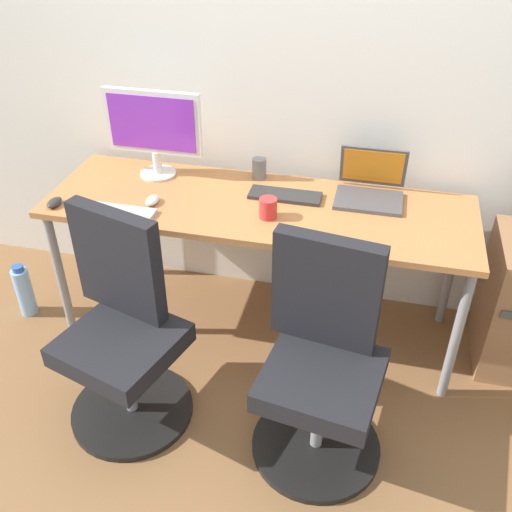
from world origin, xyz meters
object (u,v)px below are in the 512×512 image
at_px(office_chair_left, 123,332).
at_px(water_bottle_on_floor, 24,291).
at_px(office_chair_right, 322,366).
at_px(coffee_mug, 268,208).
at_px(desktop_monitor, 153,128).
at_px(open_laptop, 370,186).

distance_m(office_chair_left, water_bottle_on_floor, 0.97).
xyz_separation_m(office_chair_right, coffee_mug, (-0.34, 0.54, 0.37)).
distance_m(office_chair_right, desktop_monitor, 1.39).
bearing_deg(coffee_mug, office_chair_right, -57.79).
height_order(office_chair_left, office_chair_right, same).
bearing_deg(open_laptop, desktop_monitor, -179.27).
xyz_separation_m(office_chair_right, desktop_monitor, (-0.97, 0.82, 0.57)).
bearing_deg(office_chair_right, desktop_monitor, 139.80).
bearing_deg(water_bottle_on_floor, office_chair_left, -29.39).
bearing_deg(water_bottle_on_floor, open_laptop, 12.16).
xyz_separation_m(office_chair_left, desktop_monitor, (-0.13, 0.82, 0.57)).
relative_size(desktop_monitor, open_laptop, 1.55).
distance_m(water_bottle_on_floor, desktop_monitor, 1.15).
relative_size(office_chair_right, coffee_mug, 10.22).
distance_m(office_chair_left, coffee_mug, 0.82).
xyz_separation_m(office_chair_left, coffee_mug, (0.50, 0.54, 0.37)).
height_order(water_bottle_on_floor, open_laptop, open_laptop).
xyz_separation_m(open_laptop, coffee_mug, (-0.43, -0.29, -0.01)).
bearing_deg(water_bottle_on_floor, desktop_monitor, 27.79).
bearing_deg(office_chair_right, water_bottle_on_floor, 164.58).
distance_m(office_chair_right, water_bottle_on_floor, 1.74).
relative_size(office_chair_left, coffee_mug, 10.22).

